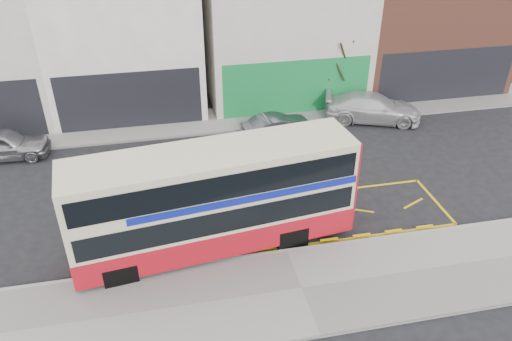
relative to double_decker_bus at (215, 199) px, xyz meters
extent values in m
plane|color=black|center=(2.42, -0.60, -2.11)|extent=(120.00, 120.00, 0.00)
cube|color=gray|center=(2.42, -2.90, -2.03)|extent=(40.00, 4.00, 0.15)
cube|color=gray|center=(2.42, -0.98, -2.03)|extent=(40.00, 0.15, 0.15)
cube|color=gray|center=(2.42, 10.40, -2.03)|extent=(50.00, 3.00, 0.15)
cube|color=white|center=(-3.08, 14.40, 2.39)|extent=(8.00, 8.00, 9.00)
cube|color=black|center=(-3.08, 10.42, -0.51)|extent=(7.36, 0.06, 3.20)
cube|color=black|center=(-3.08, 10.44, -0.71)|extent=(5.60, 0.04, 2.00)
cube|color=beige|center=(5.92, 14.40, 2.14)|extent=(9.00, 8.00, 8.50)
cube|color=#157B3A|center=(5.92, 10.42, -0.51)|extent=(8.28, 0.06, 3.20)
cube|color=black|center=(5.92, 10.44, -0.71)|extent=(6.30, 0.04, 2.00)
cube|color=brown|center=(14.92, 14.40, 1.64)|extent=(9.00, 8.00, 7.50)
cube|color=black|center=(14.92, 10.42, -0.51)|extent=(8.28, 0.06, 3.20)
cube|color=black|center=(14.92, 10.44, -0.71)|extent=(6.30, 0.04, 2.00)
cube|color=beige|center=(-0.03, 0.00, 0.05)|extent=(10.21, 3.48, 3.68)
cube|color=#A50D1A|center=(-0.03, 0.00, -1.29)|extent=(10.25, 3.53, 1.00)
cube|color=#A50D1A|center=(4.91, 0.61, 0.05)|extent=(0.34, 2.30, 3.68)
cube|color=black|center=(-0.03, 0.00, -0.20)|extent=(9.82, 3.49, 0.86)
cube|color=black|center=(-0.03, 0.00, 1.17)|extent=(9.82, 3.49, 0.91)
cube|color=#0D188F|center=(0.87, 0.11, 0.53)|extent=(8.23, 3.29, 0.27)
cube|color=black|center=(-4.98, -0.62, -0.43)|extent=(0.32, 2.08, 1.46)
cube|color=black|center=(-4.98, -0.62, 1.17)|extent=(0.32, 2.08, 0.91)
cube|color=black|center=(-4.97, -0.61, 0.44)|extent=(0.24, 1.59, 0.32)
cube|color=beige|center=(-0.03, 0.00, 1.85)|extent=(10.20, 3.39, 0.11)
cylinder|color=black|center=(-3.43, -1.45, -1.65)|extent=(0.93, 0.36, 0.91)
cylinder|color=black|center=(-3.68, 0.57, -1.65)|extent=(0.93, 0.36, 0.91)
cylinder|color=black|center=(2.71, -0.69, -1.65)|extent=(0.93, 0.36, 0.91)
cylinder|color=black|center=(2.46, 1.33, -1.65)|extent=(0.93, 0.36, 0.91)
cube|color=black|center=(-1.21, -1.00, -0.44)|extent=(0.11, 0.11, 3.03)
cube|color=white|center=(-0.91, -0.98, 0.77)|extent=(0.55, 0.09, 0.44)
cube|color=white|center=(-1.22, -0.94, -0.04)|extent=(0.35, 0.06, 0.51)
imported|color=#9B9B9F|center=(-9.13, 8.56, -1.39)|extent=(4.30, 1.87, 1.44)
imported|color=#46494F|center=(4.24, 7.94, -1.49)|extent=(3.92, 2.00, 1.23)
imported|color=#BBBBBB|center=(9.83, 8.88, -1.35)|extent=(5.62, 3.71, 1.51)
cylinder|color=#342717|center=(8.35, 11.00, -1.15)|extent=(0.24, 0.24, 1.92)
camera|label=1|loc=(-1.50, -14.41, 10.04)|focal=35.00mm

